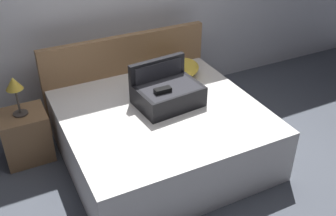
# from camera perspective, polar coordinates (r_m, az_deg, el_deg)

# --- Properties ---
(ground_plane) EXTENTS (12.00, 12.00, 0.00)m
(ground_plane) POSITION_cam_1_polar(r_m,az_deg,el_deg) (3.72, 1.91, -10.45)
(ground_plane) COLOR #4C515B
(bed) EXTENTS (1.81, 1.70, 0.54)m
(bed) POSITION_cam_1_polar(r_m,az_deg,el_deg) (3.83, -0.86, -3.81)
(bed) COLOR silver
(bed) RESTS_ON ground
(headboard) EXTENTS (1.85, 0.08, 0.97)m
(headboard) POSITION_cam_1_polar(r_m,az_deg,el_deg) (4.42, -5.95, 4.54)
(headboard) COLOR olive
(headboard) RESTS_ON ground
(hard_case_large) EXTENTS (0.63, 0.50, 0.39)m
(hard_case_large) POSITION_cam_1_polar(r_m,az_deg,el_deg) (3.71, -0.09, 2.29)
(hard_case_large) COLOR black
(hard_case_large) RESTS_ON bed
(pillow_near_headboard) EXTENTS (0.39, 0.33, 0.19)m
(pillow_near_headboard) POSITION_cam_1_polar(r_m,az_deg,el_deg) (4.23, 2.01, 5.77)
(pillow_near_headboard) COLOR gold
(pillow_near_headboard) RESTS_ON bed
(nightstand) EXTENTS (0.44, 0.40, 0.50)m
(nightstand) POSITION_cam_1_polar(r_m,az_deg,el_deg) (4.09, -19.87, -3.78)
(nightstand) COLOR olive
(nightstand) RESTS_ON ground
(table_lamp) EXTENTS (0.16, 0.16, 0.39)m
(table_lamp) POSITION_cam_1_polar(r_m,az_deg,el_deg) (3.81, -21.36, 2.89)
(table_lamp) COLOR #3F3833
(table_lamp) RESTS_ON nightstand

